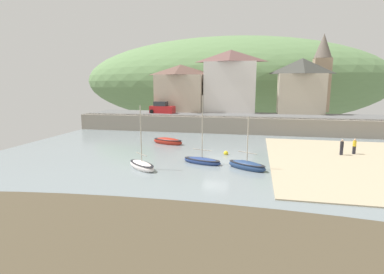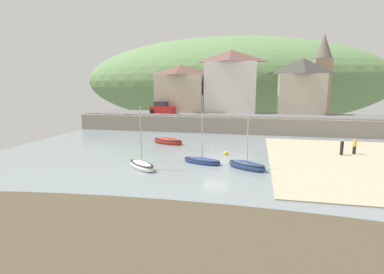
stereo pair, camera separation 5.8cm
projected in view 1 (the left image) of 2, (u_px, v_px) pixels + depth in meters
The scene contains 15 objects.
ground at pixel (218, 197), 19.44m from camera, with size 48.00×41.00×0.61m.
quay_seawall at pixel (231, 124), 45.57m from camera, with size 48.00×9.40×2.40m.
hillside_backdrop at pixel (230, 81), 81.45m from camera, with size 80.00×44.00×22.67m.
waterfront_building_left at pixel (181, 88), 54.06m from camera, with size 8.56×6.29×8.21m.
waterfront_building_centre at pixel (230, 81), 52.05m from camera, with size 8.97×4.69×10.55m.
waterfront_building_right at pixel (301, 86), 49.80m from camera, with size 7.59×4.87×8.98m.
church_with_spire at pixel (322, 72), 52.48m from camera, with size 3.00×3.00×13.32m.
sailboat_white_hull at pixel (202, 161), 28.09m from camera, with size 3.96×2.27×6.48m.
rowboat_small_beached at pixel (247, 166), 26.25m from camera, with size 3.74×2.81×4.77m.
dinghy_open_wooden at pixel (168, 141), 37.18m from camera, with size 4.28×2.48×0.99m.
sailboat_blue_trim at pixel (142, 165), 26.32m from camera, with size 3.55×3.21×5.70m.
parked_car_near_slipway at pixel (162, 108), 50.75m from camera, with size 4.26×2.13×1.95m.
person_on_slipway at pixel (342, 146), 30.88m from camera, with size 0.34×0.34×1.62m.
person_near_water at pixel (354, 146), 31.29m from camera, with size 0.34×0.34×1.62m.
mooring_buoy at pixel (226, 153), 31.59m from camera, with size 0.48×0.48×0.48m.
Camera 1 is at (3.59, -27.96, 7.35)m, focal length 28.28 mm.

